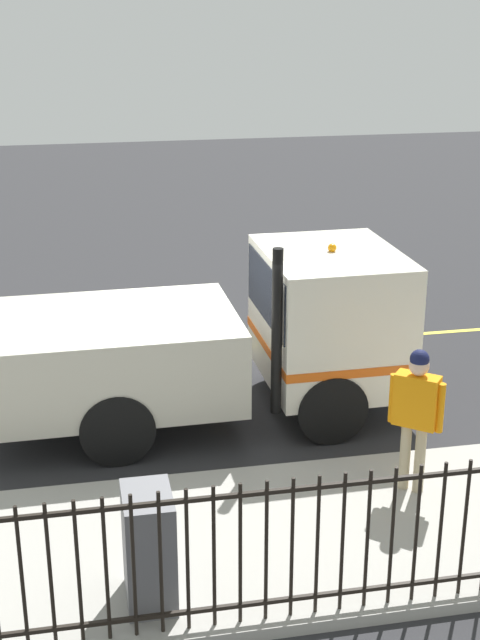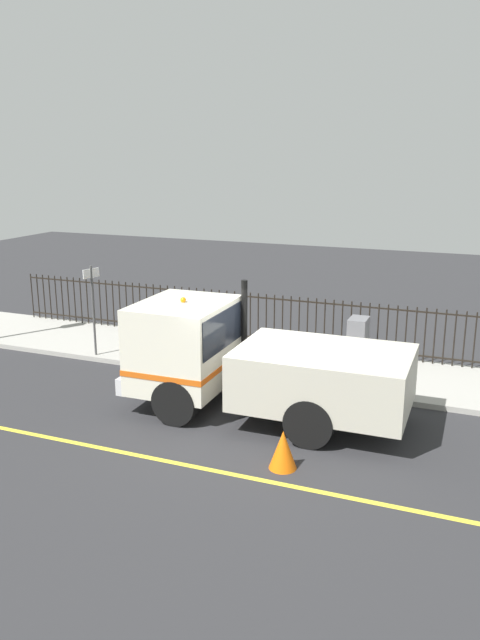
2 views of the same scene
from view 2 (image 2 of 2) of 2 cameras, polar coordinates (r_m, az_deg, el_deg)
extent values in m
plane|color=#2B2B2D|center=(13.34, 1.91, -8.94)|extent=(50.52, 50.52, 0.00)
cube|color=#A3A099|center=(16.28, 5.98, -4.29)|extent=(2.99, 22.96, 0.13)
cube|color=yellow|center=(11.33, -2.42, -13.49)|extent=(0.12, 20.67, 0.01)
cube|color=silver|center=(13.63, -5.09, -2.17)|extent=(2.30, 1.86, 1.85)
cube|color=black|center=(13.52, -5.13, -0.52)|extent=(2.12, 1.89, 0.81)
cube|color=beige|center=(12.74, 7.56, -5.17)|extent=(2.32, 3.46, 1.13)
cube|color=silver|center=(14.32, -8.60, -4.69)|extent=(2.17, 0.23, 0.36)
cube|color=#DB5914|center=(13.75, -5.05, -3.79)|extent=(2.32, 1.88, 0.12)
cylinder|color=black|center=(12.97, -5.90, -7.43)|extent=(0.31, 0.96, 0.96)
cylinder|color=black|center=(14.68, -2.28, -4.66)|extent=(0.31, 0.96, 0.96)
cylinder|color=black|center=(12.03, 6.28, -9.27)|extent=(0.31, 0.96, 0.96)
cylinder|color=black|center=(13.87, 8.50, -6.01)|extent=(0.31, 0.96, 0.96)
sphere|color=orange|center=(13.38, -5.18, 1.82)|extent=(0.12, 0.12, 0.12)
cylinder|color=black|center=(14.06, 0.39, -0.80)|extent=(0.14, 0.14, 2.22)
cube|color=orange|center=(16.05, -1.62, 0.04)|extent=(0.49, 0.53, 0.62)
sphere|color=beige|center=(15.95, -1.63, 1.53)|extent=(0.23, 0.23, 0.23)
sphere|color=#14193F|center=(15.93, -1.64, 1.81)|extent=(0.22, 0.22, 0.22)
cylinder|color=tan|center=(16.33, -1.75, -2.37)|extent=(0.12, 0.12, 0.84)
cylinder|color=tan|center=(16.18, -1.46, -2.53)|extent=(0.12, 0.12, 0.84)
cylinder|color=orange|center=(16.30, -2.07, 0.16)|extent=(0.09, 0.09, 0.59)
cylinder|color=orange|center=(15.82, -1.16, -0.29)|extent=(0.09, 0.09, 0.59)
cylinder|color=black|center=(16.77, 20.52, -1.75)|extent=(0.04, 0.04, 1.46)
cylinder|color=black|center=(16.78, 19.70, -1.67)|extent=(0.04, 0.04, 1.46)
cylinder|color=black|center=(16.79, 18.88, -1.59)|extent=(0.04, 0.04, 1.46)
cylinder|color=black|center=(16.80, 18.07, -1.51)|extent=(0.04, 0.04, 1.46)
cylinder|color=black|center=(16.81, 17.25, -1.43)|extent=(0.04, 0.04, 1.46)
cylinder|color=black|center=(16.83, 16.44, -1.35)|extent=(0.04, 0.04, 1.46)
cylinder|color=black|center=(16.85, 15.62, -1.27)|extent=(0.04, 0.04, 1.46)
cylinder|color=black|center=(16.88, 14.81, -1.19)|extent=(0.04, 0.04, 1.46)
cylinder|color=black|center=(16.91, 14.00, -1.11)|extent=(0.04, 0.04, 1.46)
cylinder|color=black|center=(16.94, 13.20, -1.03)|extent=(0.04, 0.04, 1.46)
cylinder|color=black|center=(16.97, 12.40, -0.95)|extent=(0.04, 0.04, 1.46)
cylinder|color=black|center=(17.01, 11.60, -0.87)|extent=(0.04, 0.04, 1.46)
cylinder|color=black|center=(17.05, 10.81, -0.79)|extent=(0.04, 0.04, 1.46)
cylinder|color=black|center=(17.10, 10.01, -0.71)|extent=(0.04, 0.04, 1.46)
cylinder|color=black|center=(17.15, 9.23, -0.63)|extent=(0.04, 0.04, 1.46)
cylinder|color=black|center=(17.20, 8.45, -0.55)|extent=(0.04, 0.04, 1.46)
cylinder|color=black|center=(17.25, 7.67, -0.47)|extent=(0.04, 0.04, 1.46)
cylinder|color=black|center=(17.31, 6.90, -0.39)|extent=(0.04, 0.04, 1.46)
cylinder|color=black|center=(17.37, 6.13, -0.32)|extent=(0.04, 0.04, 1.46)
cylinder|color=black|center=(17.44, 5.37, -0.24)|extent=(0.04, 0.04, 1.46)
cylinder|color=black|center=(17.51, 4.62, -0.16)|extent=(0.04, 0.04, 1.46)
cylinder|color=black|center=(17.58, 3.87, -0.09)|extent=(0.04, 0.04, 1.46)
cylinder|color=black|center=(17.65, 3.13, -0.01)|extent=(0.04, 0.04, 1.46)
cylinder|color=black|center=(17.73, 2.39, 0.06)|extent=(0.04, 0.04, 1.46)
cylinder|color=black|center=(17.81, 1.66, 0.14)|extent=(0.04, 0.04, 1.46)
cylinder|color=black|center=(17.89, 0.94, 0.21)|extent=(0.04, 0.04, 1.46)
cylinder|color=black|center=(17.97, 0.22, 0.28)|extent=(0.04, 0.04, 1.46)
cylinder|color=black|center=(18.06, -0.49, 0.36)|extent=(0.04, 0.04, 1.46)
cylinder|color=black|center=(18.15, -1.19, 0.43)|extent=(0.04, 0.04, 1.46)
cylinder|color=black|center=(18.24, -1.89, 0.50)|extent=(0.04, 0.04, 1.46)
cylinder|color=black|center=(18.34, -2.58, 0.57)|extent=(0.04, 0.04, 1.46)
cylinder|color=black|center=(18.44, -3.26, 0.64)|extent=(0.04, 0.04, 1.46)
cylinder|color=black|center=(18.54, -3.93, 0.70)|extent=(0.04, 0.04, 1.46)
cylinder|color=black|center=(18.65, -4.60, 0.77)|extent=(0.04, 0.04, 1.46)
cylinder|color=black|center=(18.75, -5.26, 0.84)|extent=(0.04, 0.04, 1.46)
cylinder|color=black|center=(18.86, -5.91, 0.90)|extent=(0.04, 0.04, 1.46)
cylinder|color=black|center=(18.97, -6.55, 0.97)|extent=(0.04, 0.04, 1.46)
cylinder|color=black|center=(19.09, -7.19, 1.03)|extent=(0.04, 0.04, 1.46)
cylinder|color=black|center=(19.20, -7.82, 1.09)|extent=(0.04, 0.04, 1.46)
cylinder|color=black|center=(19.32, -8.44, 1.15)|extent=(0.04, 0.04, 1.46)
cylinder|color=black|center=(19.44, -9.05, 1.22)|extent=(0.04, 0.04, 1.46)
cylinder|color=black|center=(19.56, -9.66, 1.28)|extent=(0.04, 0.04, 1.46)
cylinder|color=black|center=(19.69, -10.26, 1.34)|extent=(0.04, 0.04, 1.46)
cylinder|color=black|center=(19.82, -10.85, 1.39)|extent=(0.04, 0.04, 1.46)
cylinder|color=black|center=(19.95, -11.43, 1.45)|extent=(0.04, 0.04, 1.46)
cylinder|color=black|center=(20.08, -12.01, 1.51)|extent=(0.04, 0.04, 1.46)
cylinder|color=black|center=(20.21, -12.58, 1.56)|extent=(0.04, 0.04, 1.46)
cylinder|color=black|center=(20.35, -13.14, 1.62)|extent=(0.04, 0.04, 1.46)
cylinder|color=black|center=(20.48, -13.69, 1.67)|extent=(0.04, 0.04, 1.46)
cylinder|color=black|center=(20.62, -14.24, 1.72)|extent=(0.04, 0.04, 1.46)
cylinder|color=black|center=(20.76, -14.77, 1.78)|extent=(0.04, 0.04, 1.46)
cylinder|color=black|center=(20.91, -15.31, 1.83)|extent=(0.04, 0.04, 1.46)
cylinder|color=black|center=(21.05, -15.83, 1.88)|extent=(0.04, 0.04, 1.46)
cylinder|color=black|center=(21.20, -16.35, 1.93)|extent=(0.04, 0.04, 1.46)
cylinder|color=black|center=(21.35, -16.86, 1.98)|extent=(0.04, 0.04, 1.46)
cylinder|color=black|center=(21.50, -17.36, 2.02)|extent=(0.04, 0.04, 1.46)
cylinder|color=black|center=(21.65, -17.85, 2.07)|extent=(0.04, 0.04, 1.46)
cylinder|color=black|center=(21.80, -18.34, 2.12)|extent=(0.04, 0.04, 1.46)
cube|color=black|center=(17.13, 7.35, 1.55)|extent=(0.04, 19.52, 0.04)
cube|color=black|center=(17.44, 7.23, -2.20)|extent=(0.04, 19.52, 0.04)
cube|color=slate|center=(16.62, 10.64, -1.75)|extent=(0.68, 0.46, 1.15)
cone|color=orange|center=(11.27, 3.92, -11.65)|extent=(0.50, 0.50, 0.71)
cylinder|color=#4C4C4C|center=(17.10, -13.17, 0.80)|extent=(0.06, 0.06, 2.43)
cube|color=white|center=(16.89, -13.37, 4.15)|extent=(0.48, 0.18, 0.24)
camera|label=1|loc=(23.06, 16.45, 14.89)|focal=50.43mm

